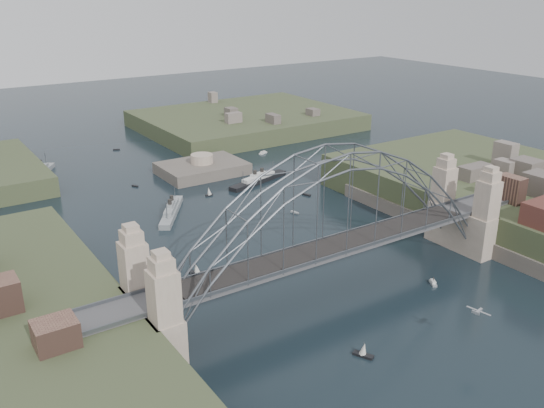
{
  "coord_description": "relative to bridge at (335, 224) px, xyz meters",
  "views": [
    {
      "loc": [
        -55.44,
        -65.15,
        47.62
      ],
      "look_at": [
        0.0,
        18.0,
        10.0
      ],
      "focal_mm": 38.3,
      "sensor_mm": 36.0,
      "label": 1
    }
  ],
  "objects": [
    {
      "name": "ground",
      "position": [
        0.0,
        0.0,
        -12.32
      ],
      "size": [
        500.0,
        500.0,
        0.0
      ],
      "primitive_type": "plane",
      "color": "black",
      "rests_on": "ground"
    },
    {
      "name": "bridge",
      "position": [
        0.0,
        0.0,
        0.0
      ],
      "size": [
        84.0,
        13.8,
        24.6
      ],
      "color": "#4E4E51",
      "rests_on": "ground"
    },
    {
      "name": "shore_east",
      "position": [
        57.32,
        0.0,
        -10.35
      ],
      "size": [
        50.5,
        90.0,
        12.0
      ],
      "color": "#3B4528",
      "rests_on": "ground"
    },
    {
      "name": "headland_ne",
      "position": [
        50.0,
        110.0,
        -11.57
      ],
      "size": [
        70.0,
        55.0,
        9.5
      ],
      "primitive_type": "cube",
      "color": "#3B4528",
      "rests_on": "ground"
    },
    {
      "name": "fort_island",
      "position": [
        12.0,
        70.0,
        -12.66
      ],
      "size": [
        22.0,
        16.0,
        9.4
      ],
      "color": "#595148",
      "rests_on": "ground"
    },
    {
      "name": "naval_cruiser_near",
      "position": [
        -7.54,
        47.0,
        -11.48
      ],
      "size": [
        12.08,
        16.39,
        5.43
      ],
      "color": "#969B9E",
      "rests_on": "ground"
    },
    {
      "name": "naval_cruiser_far",
      "position": [
        -24.95,
        92.53,
        -11.47
      ],
      "size": [
        10.76,
        14.81,
        5.48
      ],
      "color": "#969B9E",
      "rests_on": "ground"
    },
    {
      "name": "ocean_liner",
      "position": [
        20.64,
        55.24,
        -11.58
      ],
      "size": [
        19.48,
        8.07,
        4.79
      ],
      "color": "black",
      "rests_on": "ground"
    },
    {
      "name": "aeroplane",
      "position": [
        5.5,
        -23.93,
        -5.85
      ],
      "size": [
        1.91,
        3.45,
        0.5
      ],
      "color": "#ABAEB3"
    },
    {
      "name": "small_boat_a",
      "position": [
        -15.78,
        18.44,
        -11.48
      ],
      "size": [
        2.4,
        2.26,
        2.38
      ],
      "color": "silver",
      "rests_on": "ground"
    },
    {
      "name": "small_boat_b",
      "position": [
        15.7,
        32.44,
        -12.17
      ],
      "size": [
        1.08,
        2.04,
        0.45
      ],
      "color": "silver",
      "rests_on": "ground"
    },
    {
      "name": "small_boat_c",
      "position": [
        -7.77,
        -16.27,
        -11.54
      ],
      "size": [
        2.11,
        2.98,
        2.38
      ],
      "color": "silver",
      "rests_on": "ground"
    },
    {
      "name": "small_boat_d",
      "position": [
        25.0,
        40.42,
        -12.17
      ],
      "size": [
        1.4,
        2.36,
        0.45
      ],
      "color": "silver",
      "rests_on": "ground"
    },
    {
      "name": "small_boat_e",
      "position": [
        -35.55,
        58.95,
        -12.17
      ],
      "size": [
        3.29,
        2.52,
        0.45
      ],
      "color": "silver",
      "rests_on": "ground"
    },
    {
      "name": "small_boat_f",
      "position": [
        5.16,
        53.24,
        -11.34
      ],
      "size": [
        1.81,
        1.12,
        2.38
      ],
      "color": "silver",
      "rests_on": "ground"
    },
    {
      "name": "small_boat_h",
      "position": [
        -7.25,
        69.8,
        -12.17
      ],
      "size": [
        1.33,
        1.81,
        0.45
      ],
      "color": "silver",
      "rests_on": "ground"
    },
    {
      "name": "small_boat_i",
      "position": [
        33.68,
        17.46,
        -12.17
      ],
      "size": [
        1.47,
        2.36,
        0.45
      ],
      "color": "silver",
      "rests_on": "ground"
    },
    {
      "name": "small_boat_k",
      "position": [
        0.92,
        106.41,
        -12.17
      ],
      "size": [
        2.12,
        1.39,
        0.45
      ],
      "color": "silver",
      "rests_on": "ground"
    },
    {
      "name": "small_boat_l",
      "position": [
        -34.17,
        31.94,
        -12.04
      ],
      "size": [
        1.07,
        2.57,
        1.43
      ],
      "color": "silver",
      "rests_on": "ground"
    },
    {
      "name": "small_boat_m",
      "position": [
        16.02,
        -7.47,
        -12.04
      ],
      "size": [
        1.76,
        2.31,
        1.43
      ],
      "color": "silver",
      "rests_on": "ground"
    },
    {
      "name": "small_boat_n",
      "position": [
        36.52,
        77.71,
        -12.04
      ],
      "size": [
        3.18,
        2.08,
        1.43
      ],
      "color": "silver",
      "rests_on": "ground"
    }
  ]
}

